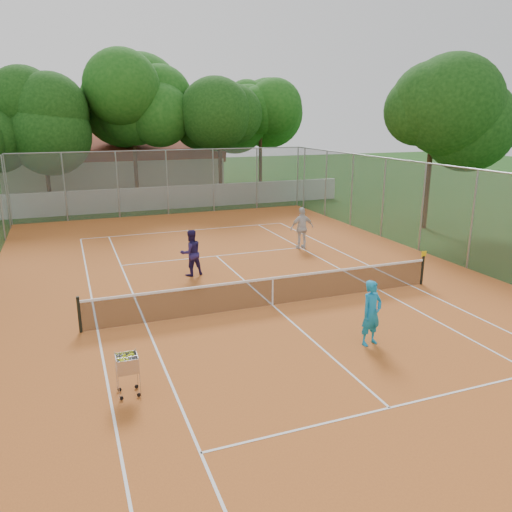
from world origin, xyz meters
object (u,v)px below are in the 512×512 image
object	(u,v)px
player_near	(372,313)
player_far_left	(191,253)
clubhouse	(114,164)
tennis_net	(273,291)
ball_hopper	(128,374)
player_far_right	(302,228)

from	to	relation	value
player_near	player_far_left	distance (m)	8.27
clubhouse	player_far_left	xyz separation A→B (m)	(0.32, -24.90, -1.28)
tennis_net	clubhouse	bearing A→B (deg)	93.95
tennis_net	clubhouse	size ratio (longest dim) A/B	0.72
player_near	ball_hopper	distance (m)	6.44
player_near	player_far_right	xyz separation A→B (m)	(2.77, 9.88, 0.07)
player_near	ball_hopper	world-z (taller)	player_near
clubhouse	ball_hopper	bearing A→B (deg)	-95.34
clubhouse	tennis_net	bearing A→B (deg)	-86.05
player_far_right	player_near	bearing A→B (deg)	77.09
player_far_left	ball_hopper	size ratio (longest dim) A/B	1.76
tennis_net	ball_hopper	bearing A→B (deg)	-142.60
player_far_right	ball_hopper	bearing A→B (deg)	50.63
player_far_left	ball_hopper	bearing A→B (deg)	56.05
clubhouse	player_near	bearing A→B (deg)	-84.13
clubhouse	ball_hopper	size ratio (longest dim) A/B	16.01
clubhouse	player_near	distance (m)	32.79
player_far_left	ball_hopper	xyz separation A→B (m)	(-3.39, -7.98, -0.39)
ball_hopper	player_far_left	bearing A→B (deg)	43.72
player_near	ball_hopper	bearing A→B (deg)	169.62
player_far_left	tennis_net	bearing A→B (deg)	101.38
player_far_right	ball_hopper	distance (m)	13.71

